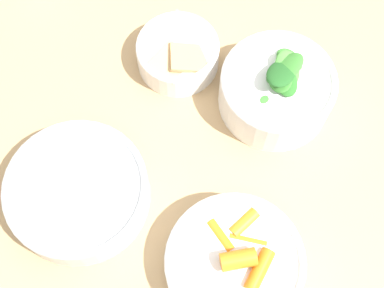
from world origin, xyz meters
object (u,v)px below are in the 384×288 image
at_px(bowl_carrots, 234,263).
at_px(bowl_cookies, 178,53).
at_px(bowl_greens, 277,89).
at_px(bowl_beans_hotdog, 78,191).

height_order(bowl_carrots, bowl_cookies, bowl_carrots).
relative_size(bowl_greens, bowl_cookies, 1.32).
bearing_deg(bowl_greens, bowl_beans_hotdog, 53.86).
height_order(bowl_greens, bowl_beans_hotdog, bowl_greens).
height_order(bowl_carrots, bowl_greens, bowl_greens).
xyz_separation_m(bowl_greens, bowl_cookies, (0.16, -0.00, -0.01)).
bearing_deg(bowl_cookies, bowl_carrots, 128.77).
distance_m(bowl_carrots, bowl_beans_hotdog, 0.23).
relative_size(bowl_carrots, bowl_cookies, 1.43).
bearing_deg(bowl_carrots, bowl_greens, -79.98).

